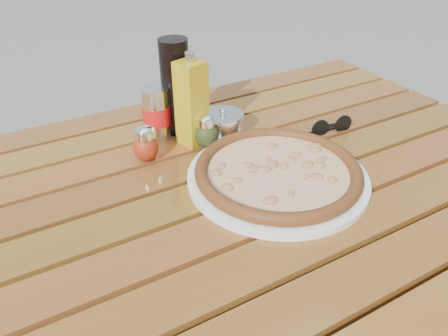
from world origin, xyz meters
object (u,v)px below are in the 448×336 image
plate (277,177)px  parmesan_tin (223,125)px  pizza (278,171)px  pepper_shaker (146,144)px  dark_bottle (176,87)px  sunglasses (331,127)px  soda_can (157,113)px  table (229,216)px  oregano_shaker (206,131)px  olive_oil_cruet (192,103)px

plate → parmesan_tin: parmesan_tin is taller
pizza → pepper_shaker: pepper_shaker is taller
pizza → pepper_shaker: size_ratio=4.73×
plate → dark_bottle: dark_bottle is taller
pizza → sunglasses: size_ratio=3.49×
plate → soda_can: bearing=114.4°
table → oregano_shaker: size_ratio=17.07×
pepper_shaker → sunglasses: 0.44m
olive_oil_cruet → plate: bearing=-71.1°
plate → pizza: 0.02m
pizza → sunglasses: sunglasses is taller
plate → olive_oil_cruet: olive_oil_cruet is taller
oregano_shaker → soda_can: soda_can is taller
pepper_shaker → parmesan_tin: (0.19, 0.01, -0.01)m
oregano_shaker → soda_can: bearing=125.3°
parmesan_tin → sunglasses: 0.26m
table → dark_bottle: 0.32m
pepper_shaker → parmesan_tin: 0.19m
soda_can → dark_bottle: bearing=1.0°
pizza → pepper_shaker: (-0.20, 0.20, 0.02)m
table → parmesan_tin: (0.09, 0.18, 0.11)m
dark_bottle → pizza: bearing=-74.4°
table → olive_oil_cruet: size_ratio=6.67×
oregano_shaker → olive_oil_cruet: (-0.02, 0.03, 0.06)m
table → sunglasses: size_ratio=12.60×
table → parmesan_tin: parmesan_tin is taller
sunglasses → oregano_shaker: bearing=170.8°
parmesan_tin → dark_bottle: bearing=133.1°
pizza → parmesan_tin: (-0.00, 0.21, 0.01)m
oregano_shaker → parmesan_tin: oregano_shaker is taller
plate → oregano_shaker: (-0.06, 0.19, 0.03)m
pizza → olive_oil_cruet: 0.25m
dark_bottle → soda_can: dark_bottle is taller
pepper_shaker → dark_bottle: 0.16m
oregano_shaker → parmesan_tin: bearing=21.9°
sunglasses → parmesan_tin: bearing=162.5°
pepper_shaker → oregano_shaker: size_ratio=1.00×
pizza → oregano_shaker: oregano_shaker is taller
plate → oregano_shaker: 0.20m
dark_bottle → olive_oil_cruet: (0.01, -0.07, -0.01)m
plate → pepper_shaker: 0.28m
plate → olive_oil_cruet: 0.25m
plate → parmesan_tin: 0.21m
table → soda_can: size_ratio=11.67×
plate → sunglasses: 0.25m
oregano_shaker → soda_can: size_ratio=0.68×
plate → dark_bottle: size_ratio=1.64×
olive_oil_cruet → parmesan_tin: (0.07, -0.01, -0.07)m
pizza → olive_oil_cruet: olive_oil_cruet is taller
table → plate: (0.09, -0.03, 0.08)m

